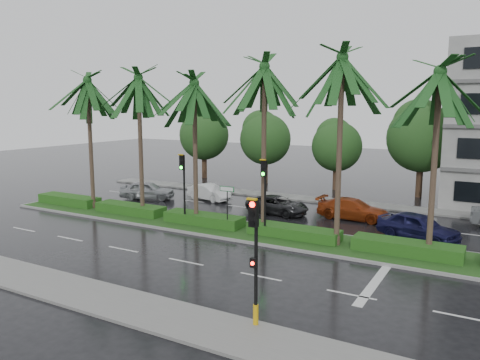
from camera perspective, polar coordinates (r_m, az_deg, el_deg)
The scene contains 17 objects.
ground at distance 26.78m, azimuth -0.25°, elevation -6.92°, with size 120.00×120.00×0.00m, color black.
near_sidewalk at distance 19.09m, azimuth -16.10°, elevation -13.81°, with size 40.00×2.40×0.12m, color slate.
far_sidewalk at distance 37.37m, azimuth 8.93°, elevation -2.35°, with size 40.00×2.00×0.12m, color slate.
median at distance 27.60m, azimuth 0.79°, elevation -6.27°, with size 36.00×4.00×0.15m.
hedge at distance 27.50m, azimuth 0.79°, elevation -5.52°, with size 35.20×1.40×0.60m.
lane_markings at distance 25.09m, azimuth 5.34°, elevation -8.05°, with size 34.00×13.06×0.01m.
palm_row at distance 27.28m, azimuth -1.51°, elevation 11.45°, with size 26.30×4.20×10.40m.
signal_near at distance 15.41m, azimuth 1.81°, elevation -9.32°, with size 0.34×0.45×4.36m.
signal_median_left at distance 28.53m, azimuth -6.95°, elevation 0.17°, with size 0.34×0.42×4.36m.
signal_median_right at distance 25.68m, azimuth 2.98°, elevation -0.76°, with size 0.34×0.42×4.36m.
street_sign at distance 27.18m, azimuth -1.58°, elevation -2.08°, with size 0.95×0.09×2.60m.
bg_trees at distance 41.98m, azimuth 11.97°, elevation 5.11°, with size 32.91×5.50×7.94m.
car_silver at distance 37.93m, azimuth -11.23°, elevation -1.22°, with size 4.29×1.72×1.46m, color #9FA3A7.
car_white at distance 36.91m, azimuth -3.78°, elevation -1.50°, with size 3.84×1.34×1.27m, color silver.
car_darkgrey at distance 32.36m, azimuth 4.59°, elevation -3.04°, with size 4.42×2.04×1.23m, color #232426.
car_red at distance 31.52m, azimuth 13.61°, elevation -3.46°, with size 4.70×1.91×1.37m, color #923210.
car_blue at distance 27.73m, azimuth 20.89°, elevation -5.33°, with size 4.50×1.81×1.53m, color #161744.
Camera 1 is at (12.78, -22.35, 7.35)m, focal length 35.00 mm.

